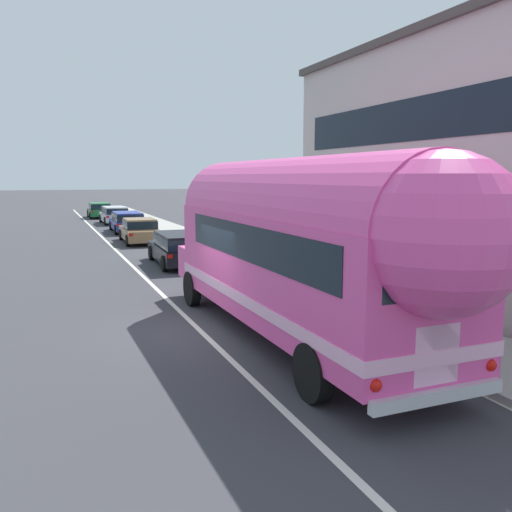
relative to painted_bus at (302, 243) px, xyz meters
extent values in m
plane|color=#38383D|center=(-1.73, 1.98, -2.30)|extent=(300.00, 300.00, 0.00)
cube|color=silver|center=(-1.73, 13.98, -2.30)|extent=(0.14, 80.00, 0.01)
cube|color=silver|center=(1.71, 13.98, -2.30)|extent=(0.12, 80.00, 0.01)
cube|color=#9E9B93|center=(3.03, 11.98, -2.23)|extent=(2.65, 90.00, 0.15)
cube|color=black|center=(4.68, 2.10, -0.50)|extent=(0.08, 12.30, 1.20)
cube|color=black|center=(4.68, 2.10, 3.00)|extent=(0.08, 12.30, 1.20)
cube|color=#EA4C9E|center=(0.00, 0.36, -0.55)|extent=(2.61, 9.33, 2.30)
cylinder|color=#EA4C9E|center=(0.00, 0.36, 0.60)|extent=(2.56, 9.23, 2.45)
sphere|color=#EA4C9E|center=(0.05, -4.25, 0.60)|extent=(2.40, 2.40, 2.40)
cube|color=#EA4C9E|center=(-0.07, 5.66, -1.23)|extent=(2.27, 1.33, 0.95)
cube|color=#F4B2D6|center=(0.00, 0.36, -1.20)|extent=(2.65, 9.37, 0.24)
cube|color=black|center=(0.00, 0.06, 0.05)|extent=(2.62, 7.53, 0.76)
cube|color=black|center=(0.05, -4.26, 0.10)|extent=(2.00, 0.10, 0.84)
cube|color=#F4B2D6|center=(0.05, -4.27, -1.15)|extent=(0.80, 0.07, 0.90)
cube|color=silver|center=(0.05, -4.36, -1.75)|extent=(2.34, 0.17, 0.20)
sphere|color=red|center=(-1.00, -4.29, -1.45)|extent=(0.20, 0.20, 0.20)
sphere|color=red|center=(1.10, -4.26, -1.45)|extent=(0.20, 0.20, 0.20)
cube|color=black|center=(-0.06, 5.06, 0.10)|extent=(2.14, 0.12, 0.96)
cube|color=silver|center=(-0.07, 6.35, -1.35)|extent=(0.90, 0.11, 0.56)
cylinder|color=black|center=(-1.22, 4.60, -1.80)|extent=(0.27, 1.00, 1.00)
cylinder|color=black|center=(1.12, 4.62, -1.80)|extent=(0.27, 1.00, 1.00)
cylinder|color=black|center=(-1.14, -2.71, -1.80)|extent=(0.27, 1.00, 1.00)
cylinder|color=black|center=(1.20, -2.68, -1.80)|extent=(0.27, 1.00, 1.00)
cube|color=black|center=(0.19, 12.01, -1.78)|extent=(2.01, 4.63, 0.60)
cube|color=black|center=(0.17, 11.53, -1.21)|extent=(1.77, 3.38, 0.55)
cube|color=black|center=(0.17, 11.53, -1.24)|extent=(1.83, 3.42, 0.43)
cube|color=red|center=(-0.70, 9.74, -1.60)|extent=(0.20, 0.05, 0.14)
cube|color=red|center=(0.94, 9.69, -1.60)|extent=(0.20, 0.05, 0.14)
cylinder|color=black|center=(-0.66, 13.62, -1.98)|extent=(0.22, 0.65, 0.64)
cylinder|color=black|center=(1.13, 13.57, -1.98)|extent=(0.22, 0.65, 0.64)
cylinder|color=black|center=(-0.76, 10.45, -1.98)|extent=(0.22, 0.65, 0.64)
cylinder|color=black|center=(1.04, 10.39, -1.98)|extent=(0.22, 0.65, 0.64)
cube|color=olive|center=(-0.02, 20.35, -1.78)|extent=(1.92, 4.61, 0.60)
cube|color=olive|center=(-0.03, 20.23, -1.21)|extent=(1.66, 2.26, 0.55)
cube|color=black|center=(-0.03, 20.23, -1.24)|extent=(1.72, 2.30, 0.43)
cube|color=red|center=(-0.86, 18.07, -1.60)|extent=(0.20, 0.04, 0.14)
cube|color=red|center=(0.70, 18.04, -1.60)|extent=(0.20, 0.04, 0.14)
cylinder|color=black|center=(-0.85, 21.96, -1.98)|extent=(0.22, 0.64, 0.64)
cylinder|color=black|center=(0.88, 21.91, -1.98)|extent=(0.22, 0.64, 0.64)
cylinder|color=black|center=(-0.93, 18.79, -1.98)|extent=(0.22, 0.64, 0.64)
cylinder|color=black|center=(0.80, 18.74, -1.98)|extent=(0.22, 0.64, 0.64)
cube|color=navy|center=(0.18, 26.65, -1.78)|extent=(1.95, 4.76, 0.60)
cube|color=navy|center=(0.17, 26.18, -1.21)|extent=(1.72, 3.30, 0.55)
cube|color=black|center=(0.17, 26.18, -1.24)|extent=(1.78, 3.34, 0.43)
cube|color=red|center=(-0.67, 24.30, -1.60)|extent=(0.20, 0.04, 0.14)
cube|color=red|center=(0.93, 24.27, -1.60)|extent=(0.20, 0.04, 0.14)
cylinder|color=black|center=(-0.67, 28.33, -1.98)|extent=(0.21, 0.64, 0.64)
cylinder|color=black|center=(1.10, 28.29, -1.98)|extent=(0.21, 0.64, 0.64)
cylinder|color=black|center=(-0.74, 25.01, -1.98)|extent=(0.21, 0.64, 0.64)
cylinder|color=black|center=(1.03, 24.97, -1.98)|extent=(0.21, 0.64, 0.64)
cube|color=silver|center=(0.23, 33.75, -1.78)|extent=(1.84, 4.39, 0.60)
cube|color=silver|center=(0.23, 33.28, -1.21)|extent=(1.62, 3.14, 0.55)
cube|color=black|center=(0.23, 33.28, -1.24)|extent=(1.68, 3.18, 0.43)
cube|color=red|center=(-0.50, 31.54, -1.60)|extent=(0.20, 0.04, 0.14)
cube|color=red|center=(1.02, 31.57, -1.60)|extent=(0.20, 0.04, 0.14)
cylinder|color=black|center=(-0.64, 35.22, -1.98)|extent=(0.21, 0.64, 0.64)
cylinder|color=black|center=(1.04, 35.25, -1.98)|extent=(0.21, 0.64, 0.64)
cylinder|color=black|center=(-0.59, 32.25, -1.98)|extent=(0.21, 0.64, 0.64)
cylinder|color=black|center=(1.09, 32.28, -1.98)|extent=(0.21, 0.64, 0.64)
cube|color=#196633|center=(-0.22, 40.60, -1.78)|extent=(1.87, 4.29, 0.60)
cube|color=#196633|center=(-0.23, 40.12, -1.21)|extent=(1.65, 2.84, 0.55)
cube|color=black|center=(-0.23, 40.12, -1.24)|extent=(1.71, 2.88, 0.43)
cube|color=red|center=(-1.04, 38.47, -1.60)|extent=(0.20, 0.04, 0.14)
cube|color=red|center=(0.53, 38.44, -1.60)|extent=(0.20, 0.04, 0.14)
cylinder|color=black|center=(-1.07, 42.04, -1.98)|extent=(0.21, 0.64, 0.64)
cylinder|color=black|center=(0.66, 42.02, -1.98)|extent=(0.21, 0.64, 0.64)
cylinder|color=black|center=(-1.11, 39.18, -1.98)|extent=(0.21, 0.64, 0.64)
cylinder|color=black|center=(0.62, 39.15, -1.98)|extent=(0.21, 0.64, 0.64)
camera|label=1|loc=(-5.17, -10.26, 1.41)|focal=37.73mm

